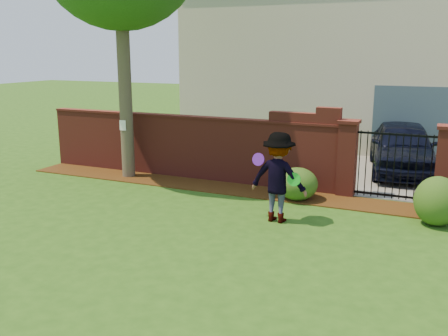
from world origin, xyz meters
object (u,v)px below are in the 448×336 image
at_px(frisbee_purple, 258,159).
at_px(frisbee_green, 294,179).
at_px(car, 403,149).
at_px(man, 277,178).

distance_m(frisbee_purple, frisbee_green, 0.85).
relative_size(car, frisbee_green, 15.79).
relative_size(frisbee_purple, frisbee_green, 0.95).
bearing_deg(frisbee_green, car, 73.40).
height_order(man, frisbee_purple, man).
height_order(car, frisbee_green, car).
xyz_separation_m(man, frisbee_green, (0.39, -0.13, 0.04)).
relative_size(car, man, 2.32).
bearing_deg(man, car, -106.58).
xyz_separation_m(car, frisbee_green, (-1.66, -5.57, 0.23)).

